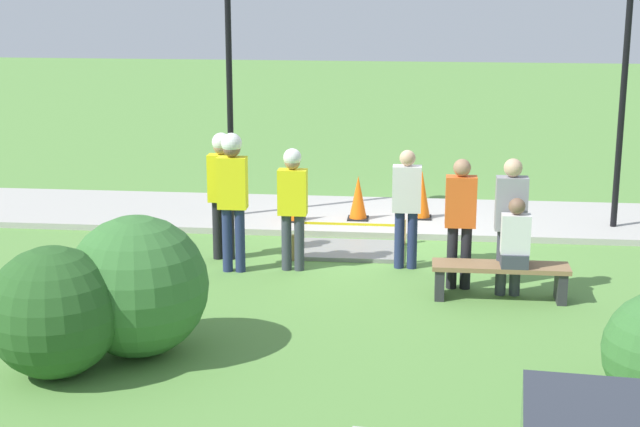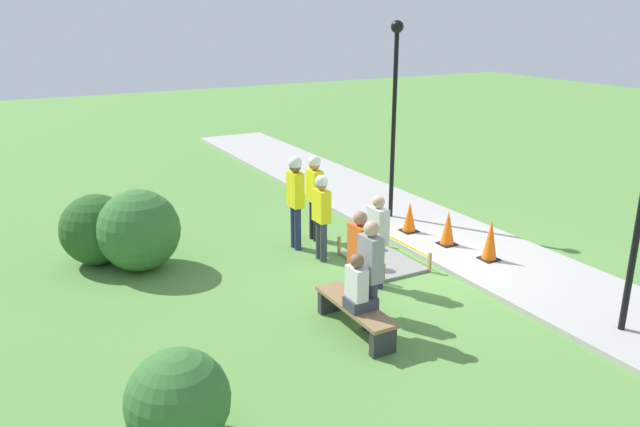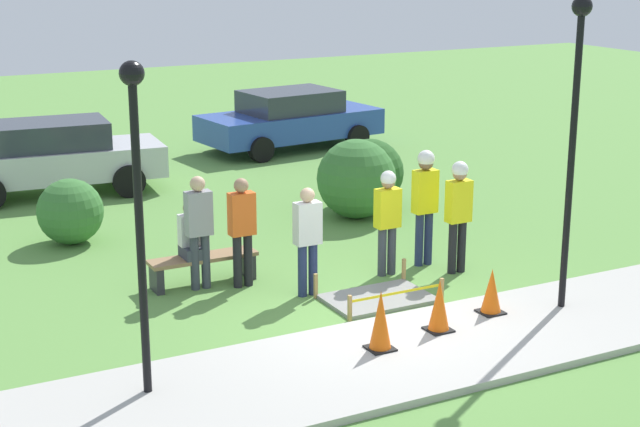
{
  "view_description": "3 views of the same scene",
  "coord_description": "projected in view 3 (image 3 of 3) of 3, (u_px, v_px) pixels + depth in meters",
  "views": [
    {
      "loc": [
        -0.53,
        14.81,
        4.14
      ],
      "look_at": [
        0.88,
        1.69,
        0.82
      ],
      "focal_mm": 55.0,
      "sensor_mm": 36.0,
      "label": 1
    },
    {
      "loc": [
        -8.81,
        7.3,
        4.71
      ],
      "look_at": [
        0.68,
        2.09,
        1.18
      ],
      "focal_mm": 35.0,
      "sensor_mm": 36.0,
      "label": 2
    },
    {
      "loc": [
        -6.69,
        -11.14,
        5.21
      ],
      "look_at": [
        0.09,
        1.84,
        1.16
      ],
      "focal_mm": 55.0,
      "sensor_mm": 36.0,
      "label": 3
    }
  ],
  "objects": [
    {
      "name": "worker_trainee",
      "position": [
        388.0,
        214.0,
        15.67
      ],
      "size": [
        0.4,
        0.25,
        1.74
      ],
      "color": "#383D47",
      "rests_on": "ground_plane"
    },
    {
      "name": "shrub_rounded_far",
      "position": [
        70.0,
        212.0,
        17.44
      ],
      "size": [
        1.18,
        1.18,
        1.18
      ],
      "color": "#387033",
      "rests_on": "ground_plane"
    },
    {
      "name": "bystander_in_orange_shirt",
      "position": [
        242.0,
        226.0,
        15.14
      ],
      "size": [
        0.4,
        0.23,
        1.75
      ],
      "color": "black",
      "rests_on": "ground_plane"
    },
    {
      "name": "bystander_in_white_shirt",
      "position": [
        199.0,
        225.0,
        15.03
      ],
      "size": [
        0.4,
        0.24,
        1.8
      ],
      "color": "#383D47",
      "rests_on": "ground_plane"
    },
    {
      "name": "wet_concrete_patch",
      "position": [
        378.0,
        298.0,
        14.78
      ],
      "size": [
        1.63,
        1.11,
        0.39
      ],
      "color": "gray",
      "rests_on": "ground_plane"
    },
    {
      "name": "park_bench",
      "position": [
        203.0,
        264.0,
        15.42
      ],
      "size": [
        1.73,
        0.44,
        0.46
      ],
      "color": "#2D2D33",
      "rests_on": "ground_plane"
    },
    {
      "name": "sidewalk",
      "position": [
        422.0,
        351.0,
        12.83
      ],
      "size": [
        28.0,
        2.46,
        0.1
      ],
      "color": "#ADAAA3",
      "rests_on": "ground_plane"
    },
    {
      "name": "worker_supervisor",
      "position": [
        425.0,
        195.0,
        16.11
      ],
      "size": [
        0.4,
        0.28,
        1.96
      ],
      "color": "navy",
      "rests_on": "ground_plane"
    },
    {
      "name": "parked_car_silver",
      "position": [
        53.0,
        157.0,
        20.86
      ],
      "size": [
        4.72,
        2.3,
        1.58
      ],
      "rotation": [
        0.0,
        0.0,
        -0.09
      ],
      "color": "#BCBCC1",
      "rests_on": "ground_plane"
    },
    {
      "name": "parked_car_blue",
      "position": [
        290.0,
        119.0,
        25.47
      ],
      "size": [
        4.88,
        2.56,
        1.53
      ],
      "rotation": [
        0.0,
        0.0,
        0.11
      ],
      "color": "#28479E",
      "rests_on": "ground_plane"
    },
    {
      "name": "traffic_cone_near_patch",
      "position": [
        381.0,
        321.0,
        12.66
      ],
      "size": [
        0.34,
        0.34,
        0.8
      ],
      "color": "black",
      "rests_on": "sidewalk"
    },
    {
      "name": "traffic_cone_sidewalk_edge",
      "position": [
        492.0,
        291.0,
        13.94
      ],
      "size": [
        0.34,
        0.34,
        0.66
      ],
      "color": "black",
      "rests_on": "sidewalk"
    },
    {
      "name": "bystander_in_gray_shirt",
      "position": [
        308.0,
        235.0,
        14.76
      ],
      "size": [
        0.4,
        0.22,
        1.7
      ],
      "color": "navy",
      "rests_on": "ground_plane"
    },
    {
      "name": "lamppost_near",
      "position": [
        575.0,
        113.0,
        13.53
      ],
      "size": [
        0.28,
        0.28,
        4.43
      ],
      "color": "black",
      "rests_on": "sidewalk"
    },
    {
      "name": "worker_assistant",
      "position": [
        459.0,
        206.0,
        15.76
      ],
      "size": [
        0.4,
        0.27,
        1.86
      ],
      "color": "black",
      "rests_on": "ground_plane"
    },
    {
      "name": "shrub_rounded_near",
      "position": [
        356.0,
        179.0,
        19.06
      ],
      "size": [
        1.56,
        1.56,
        1.56
      ],
      "color": "#387033",
      "rests_on": "ground_plane"
    },
    {
      "name": "ground_plane",
      "position": [
        374.0,
        324.0,
        13.89
      ],
      "size": [
        60.0,
        60.0,
        0.0
      ],
      "primitive_type": "plane",
      "color": "#5B8E42"
    },
    {
      "name": "person_seated_on_bench",
      "position": [
        191.0,
        235.0,
        15.27
      ],
      "size": [
        0.36,
        0.44,
        0.89
      ],
      "color": "#383D47",
      "rests_on": "park_bench"
    },
    {
      "name": "lamppost_far",
      "position": [
        137.0,
        181.0,
        10.9
      ],
      "size": [
        0.28,
        0.28,
        3.89
      ],
      "color": "black",
      "rests_on": "sidewalk"
    },
    {
      "name": "traffic_cone_far_patch",
      "position": [
        439.0,
        306.0,
        13.29
      ],
      "size": [
        0.34,
        0.34,
        0.73
      ],
      "color": "black",
      "rests_on": "sidewalk"
    },
    {
      "name": "shrub_rounded_mid",
      "position": [
        370.0,
        173.0,
        19.96
      ],
      "size": [
        1.38,
        1.38,
        1.38
      ],
      "color": "#285623",
      "rests_on": "ground_plane"
    }
  ]
}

